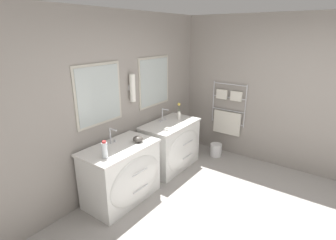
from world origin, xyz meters
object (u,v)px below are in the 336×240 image
object	(u,v)px
vanity_right	(172,145)
amenity_bowl	(138,139)
toiletry_bottle	(105,150)
flower_vase	(179,113)
vanity_left	(123,174)
waste_bin	(216,150)

from	to	relation	value
vanity_right	amenity_bowl	size ratio (longest dim) A/B	7.38
vanity_right	toiletry_bottle	size ratio (longest dim) A/B	4.81
toiletry_bottle	flower_vase	size ratio (longest dim) A/B	0.73
vanity_left	amenity_bowl	xyz separation A→B (m)	(0.26, -0.06, 0.45)
flower_vase	waste_bin	xyz separation A→B (m)	(0.61, -0.47, -0.82)
vanity_right	toiletry_bottle	xyz separation A→B (m)	(-1.53, -0.06, 0.51)
vanity_right	flower_vase	bearing A→B (deg)	6.48
waste_bin	toiletry_bottle	bearing A→B (deg)	170.93
toiletry_bottle	waste_bin	world-z (taller)	toiletry_bottle
vanity_right	waste_bin	bearing A→B (deg)	-27.21
flower_vase	waste_bin	size ratio (longest dim) A/B	1.24
vanity_left	flower_vase	size ratio (longest dim) A/B	3.51
vanity_left	flower_vase	bearing A→B (deg)	1.14
vanity_left	toiletry_bottle	bearing A→B (deg)	-169.53
vanity_right	waste_bin	size ratio (longest dim) A/B	4.37
vanity_right	toiletry_bottle	distance (m)	1.61
vanity_right	toiletry_bottle	bearing A→B (deg)	-177.67
toiletry_bottle	flower_vase	world-z (taller)	flower_vase
vanity_right	amenity_bowl	xyz separation A→B (m)	(-0.93, -0.06, 0.45)
waste_bin	flower_vase	bearing A→B (deg)	142.21
toiletry_bottle	flower_vase	bearing A→B (deg)	2.92
vanity_left	toiletry_bottle	xyz separation A→B (m)	(-0.34, -0.06, 0.51)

